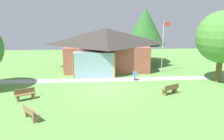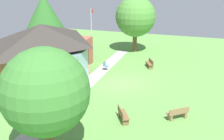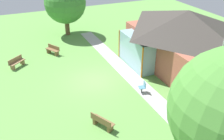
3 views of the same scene
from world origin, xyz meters
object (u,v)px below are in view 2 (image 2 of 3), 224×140
(bench_mid_left, at_px, (123,115))
(bench_mid_right, at_px, (150,64))
(tree_behind_pavilion_right, at_px, (45,15))
(tree_west_hedge, at_px, (45,92))
(bench_front_left, at_px, (178,114))
(patio_chair_lawn_spare, at_px, (106,66))
(flagpole, at_px, (91,31))
(pavilion, at_px, (44,48))
(tree_east_hedge, at_px, (135,17))

(bench_mid_left, distance_m, bench_mid_right, 11.34)
(tree_behind_pavilion_right, height_order, tree_west_hedge, tree_behind_pavilion_right)
(bench_front_left, height_order, tree_west_hedge, tree_west_hedge)
(patio_chair_lawn_spare, bearing_deg, flagpole, -127.37)
(flagpole, distance_m, bench_mid_left, 14.81)
(bench_mid_left, relative_size, tree_west_hedge, 0.26)
(bench_front_left, distance_m, tree_west_hedge, 8.98)
(pavilion, xyz_separation_m, tree_west_hedge, (-11.01, -7.08, 1.11))
(tree_east_hedge, bearing_deg, bench_front_left, -156.11)
(flagpole, height_order, tree_behind_pavilion_right, tree_behind_pavilion_right)
(tree_east_hedge, relative_size, tree_west_hedge, 1.15)
(flagpole, bearing_deg, tree_west_hedge, -164.38)
(bench_mid_right, relative_size, patio_chair_lawn_spare, 1.78)
(pavilion, relative_size, bench_mid_right, 6.68)
(flagpole, bearing_deg, tree_behind_pavilion_right, 100.37)
(bench_mid_left, distance_m, tree_east_hedge, 17.69)
(patio_chair_lawn_spare, relative_size, tree_east_hedge, 0.13)
(bench_mid_right, bearing_deg, flagpole, 52.13)
(tree_east_hedge, distance_m, tree_west_hedge, 21.49)
(bench_mid_right, bearing_deg, bench_front_left, 173.39)
(pavilion, distance_m, tree_east_hedge, 12.26)
(tree_east_hedge, bearing_deg, tree_behind_pavilion_right, 120.30)
(flagpole, height_order, bench_front_left, flagpole)
(patio_chair_lawn_spare, xyz_separation_m, tree_east_hedge, (7.83, -0.95, 3.84))
(flagpole, relative_size, bench_mid_left, 3.69)
(bench_mid_right, relative_size, bench_front_left, 1.07)
(patio_chair_lawn_spare, xyz_separation_m, tree_west_hedge, (-13.63, -1.88, 3.14))
(tree_east_hedge, bearing_deg, bench_mid_right, -151.55)
(flagpole, distance_m, tree_east_hedge, 5.93)
(patio_chair_lawn_spare, xyz_separation_m, tree_behind_pavilion_right, (2.53, 8.11, 4.30))
(bench_mid_right, bearing_deg, tree_behind_pavilion_right, 60.93)
(bench_mid_right, bearing_deg, patio_chair_lawn_spare, 91.91)
(pavilion, height_order, bench_mid_left, pavilion)
(flagpole, xyz_separation_m, patio_chair_lawn_spare, (-3.49, -2.90, -2.67))
(bench_mid_left, xyz_separation_m, patio_chair_lawn_spare, (9.07, 4.49, 0.01))
(bench_mid_left, relative_size, patio_chair_lawn_spare, 1.77)
(bench_mid_left, xyz_separation_m, bench_front_left, (1.38, -3.34, 0.00))
(bench_mid_right, bearing_deg, pavilion, 90.31)
(patio_chair_lawn_spare, distance_m, tree_behind_pavilion_right, 9.52)
(flagpole, relative_size, tree_west_hedge, 0.97)
(tree_west_hedge, bearing_deg, bench_mid_left, -29.69)
(tree_behind_pavilion_right, bearing_deg, patio_chair_lawn_spare, -107.36)
(flagpole, height_order, tree_west_hedge, tree_west_hedge)
(flagpole, height_order, tree_east_hedge, tree_east_hedge)
(bench_mid_right, xyz_separation_m, patio_chair_lawn_spare, (-2.26, 3.97, 0.01))
(flagpole, relative_size, patio_chair_lawn_spare, 6.51)
(pavilion, height_order, bench_mid_right, pavilion)
(bench_mid_right, distance_m, tree_behind_pavilion_right, 12.82)
(pavilion, xyz_separation_m, tree_east_hedge, (10.46, -6.15, 1.81))
(bench_front_left, height_order, tree_behind_pavilion_right, tree_behind_pavilion_right)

